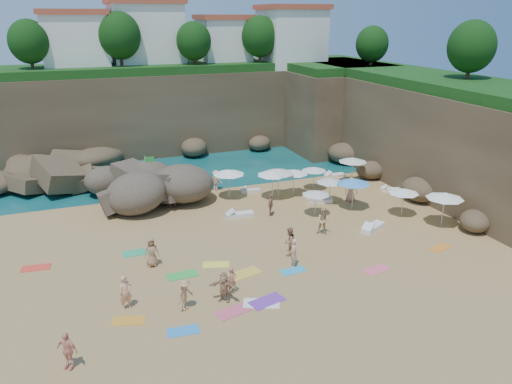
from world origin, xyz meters
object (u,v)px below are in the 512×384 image
object	(u,v)px
parasol_1	(278,171)
person_stand_3	(271,205)
parasol_2	(330,180)
person_stand_2	(216,180)
person_stand_6	(293,253)
rock_outcrop	(151,199)
parasol_0	(273,173)
person_stand_0	(126,292)
person_stand_4	(351,190)
person_stand_1	(289,242)
flag_pole	(148,173)
lounger_0	(251,191)
person_stand_5	(172,196)

from	to	relation	value
parasol_1	person_stand_3	distance (m)	3.98
parasol_2	person_stand_3	distance (m)	5.24
person_stand_2	person_stand_6	distance (m)	14.12
rock_outcrop	parasol_0	world-z (taller)	parasol_0
person_stand_0	person_stand_4	distance (m)	20.06
person_stand_1	person_stand_6	bearing A→B (deg)	42.74
person_stand_1	person_stand_4	world-z (taller)	person_stand_4
flag_pole	lounger_0	xyz separation A→B (m)	(7.98, -0.68, -2.19)
flag_pole	rock_outcrop	bearing A→B (deg)	67.70
person_stand_0	person_stand_5	distance (m)	13.45
person_stand_1	parasol_2	bearing A→B (deg)	-164.88
parasol_2	lounger_0	size ratio (longest dim) A/B	1.33
parasol_0	lounger_0	bearing A→B (deg)	118.37
person_stand_0	person_stand_4	size ratio (longest dim) A/B	0.94
lounger_0	person_stand_3	bearing A→B (deg)	-82.95
parasol_1	lounger_0	distance (m)	3.23
lounger_0	person_stand_6	distance (m)	12.87
person_stand_6	lounger_0	bearing A→B (deg)	-176.17
rock_outcrop	person_stand_5	xyz separation A→B (m)	(1.18, -2.38, 0.92)
person_stand_4	rock_outcrop	bearing A→B (deg)	176.60
person_stand_4	person_stand_5	size ratio (longest dim) A/B	1.03
person_stand_1	person_stand_6	distance (m)	1.47
rock_outcrop	person_stand_0	world-z (taller)	person_stand_0
lounger_0	person_stand_5	size ratio (longest dim) A/B	0.85
person_stand_0	person_stand_6	bearing A→B (deg)	-14.58
parasol_0	parasol_1	bearing A→B (deg)	7.61
person_stand_3	flag_pole	bearing A→B (deg)	83.55
person_stand_3	person_stand_6	xyz separation A→B (m)	(-1.73, -7.55, 0.04)
flag_pole	parasol_0	size ratio (longest dim) A/B	1.50
rock_outcrop	person_stand_6	size ratio (longest dim) A/B	4.13
flag_pole	parasol_1	size ratio (longest dim) A/B	1.45
flag_pole	person_stand_2	size ratio (longest dim) A/B	2.14
person_stand_3	person_stand_5	bearing A→B (deg)	88.38
person_stand_3	person_stand_5	world-z (taller)	person_stand_5
person_stand_1	lounger_0	bearing A→B (deg)	-130.29
parasol_2	lounger_0	world-z (taller)	parasol_2
person_stand_0	person_stand_6	size ratio (longest dim) A/B	1.04
parasol_0	person_stand_4	xyz separation A→B (m)	(5.37, -2.65, -1.16)
person_stand_3	person_stand_6	distance (m)	7.75
person_stand_5	person_stand_3	bearing A→B (deg)	-28.67
rock_outcrop	person_stand_5	size ratio (longest dim) A/B	3.85
flag_pole	person_stand_4	xyz separation A→B (m)	(14.43, -5.33, -1.37)
person_stand_3	person_stand_5	xyz separation A→B (m)	(-6.21, 3.96, 0.11)
rock_outcrop	person_stand_0	distance (m)	15.39
rock_outcrop	parasol_1	world-z (taller)	parasol_1
parasol_1	flag_pole	bearing A→B (deg)	164.73
rock_outcrop	person_stand_6	bearing A→B (deg)	-67.82
parasol_2	person_stand_6	xyz separation A→B (m)	(-6.83, -8.28, -0.94)
person_stand_0	person_stand_6	distance (m)	9.41
parasol_2	lounger_0	xyz separation A→B (m)	(-4.73, 4.40, -1.67)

